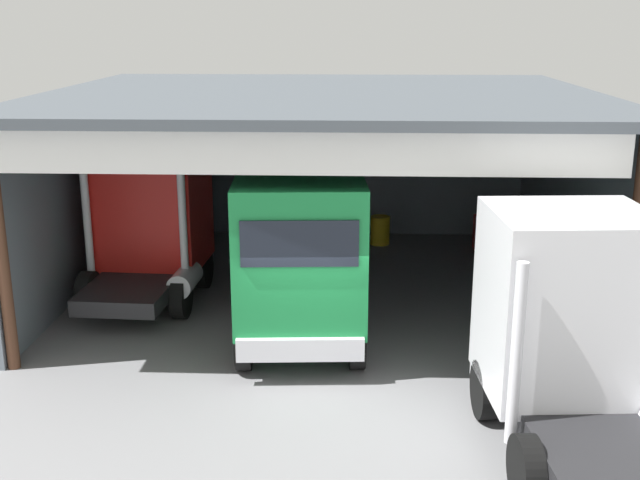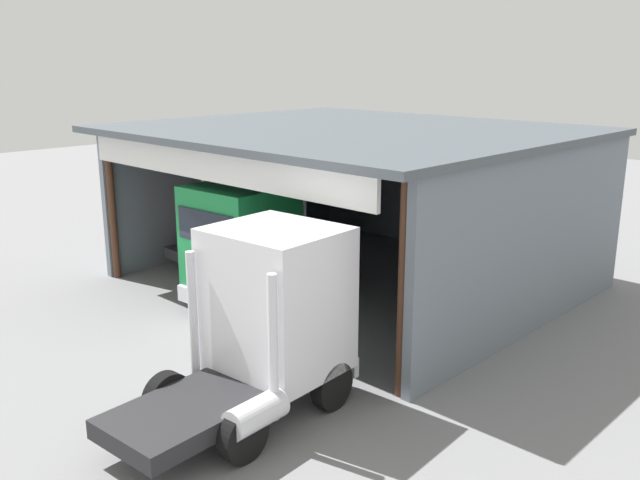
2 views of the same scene
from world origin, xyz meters
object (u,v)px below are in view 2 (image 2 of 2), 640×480
object	(u,v)px
truck_green_center_bay	(249,246)
oil_drum	(464,253)
truck_red_yard_outside	(249,213)
tool_cart	(546,274)
truck_white_center_left_bay	(267,319)

from	to	relation	value
truck_green_center_bay	oil_drum	world-z (taller)	truck_green_center_bay
truck_red_yard_outside	tool_cart	world-z (taller)	truck_red_yard_outside
truck_red_yard_outside	oil_drum	world-z (taller)	truck_red_yard_outside
truck_green_center_bay	tool_cart	bearing A→B (deg)	-127.44
oil_drum	truck_red_yard_outside	bearing A→B (deg)	-139.62
truck_red_yard_outside	tool_cart	distance (m)	10.07
tool_cart	truck_red_yard_outside	bearing A→B (deg)	-153.61
truck_red_yard_outside	oil_drum	distance (m)	7.63
tool_cart	truck_green_center_bay	bearing A→B (deg)	-123.78
truck_white_center_left_bay	oil_drum	xyz separation A→B (m)	(-2.61, 11.40, -1.50)
truck_green_center_bay	truck_red_yard_outside	bearing A→B (deg)	-43.81
truck_red_yard_outside	truck_white_center_left_bay	xyz separation A→B (m)	(8.33, -6.53, 0.19)
truck_green_center_bay	oil_drum	distance (m)	8.45
truck_red_yard_outside	oil_drum	bearing A→B (deg)	43.30
truck_green_center_bay	truck_white_center_left_bay	xyz separation A→B (m)	(4.51, -3.31, 0.01)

